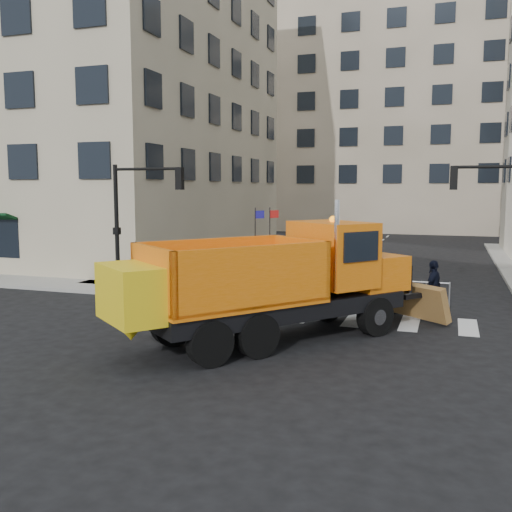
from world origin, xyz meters
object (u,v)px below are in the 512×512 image
(cop_a, at_px, (390,290))
(cop_b, at_px, (365,290))
(worker, at_px, (154,265))
(cop_c, at_px, (433,288))
(plow_truck, at_px, (270,280))

(cop_a, relative_size, cop_b, 0.90)
(cop_a, distance_m, cop_b, 1.19)
(cop_b, relative_size, worker, 1.03)
(cop_c, relative_size, worker, 1.05)
(cop_b, height_order, worker, worker)
(cop_b, bearing_deg, worker, -3.29)
(cop_c, distance_m, worker, 11.77)
(cop_a, bearing_deg, cop_b, 22.53)
(cop_a, relative_size, worker, 0.92)
(cop_b, height_order, cop_c, cop_c)
(plow_truck, height_order, cop_b, plow_truck)
(cop_c, bearing_deg, worker, -79.66)
(cop_a, distance_m, cop_c, 1.46)
(cop_a, height_order, worker, worker)
(plow_truck, relative_size, cop_c, 5.16)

